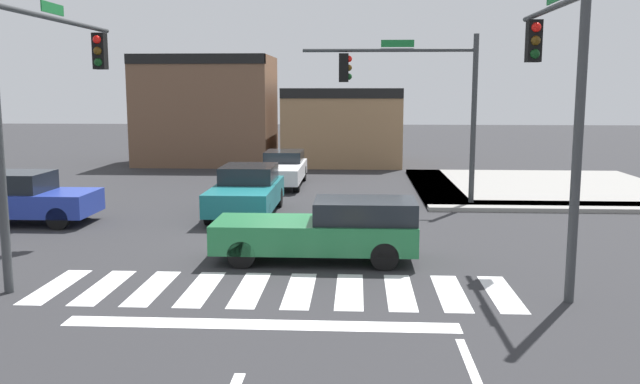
{
  "coord_description": "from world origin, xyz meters",
  "views": [
    {
      "loc": [
        1.63,
        -17.39,
        3.98
      ],
      "look_at": [
        0.62,
        0.67,
        1.2
      ],
      "focal_mm": 37.6,
      "sensor_mm": 36.0,
      "label": 1
    }
  ],
  "objects_px": {
    "traffic_signal_northeast": "(414,89)",
    "traffic_signal_southwest": "(49,79)",
    "car_green": "(327,229)",
    "car_teal": "(247,191)",
    "car_white": "(282,169)",
    "traffic_signal_southeast": "(557,80)",
    "car_blue": "(21,198)"
  },
  "relations": [
    {
      "from": "car_white",
      "to": "car_green",
      "type": "bearing_deg",
      "value": 11.12
    },
    {
      "from": "traffic_signal_northeast",
      "to": "traffic_signal_southwest",
      "type": "bearing_deg",
      "value": 42.95
    },
    {
      "from": "traffic_signal_northeast",
      "to": "car_teal",
      "type": "distance_m",
      "value": 6.59
    },
    {
      "from": "traffic_signal_northeast",
      "to": "traffic_signal_southeast",
      "type": "xyz_separation_m",
      "value": [
        2.13,
        -8.91,
        0.16
      ]
    },
    {
      "from": "car_green",
      "to": "car_white",
      "type": "distance_m",
      "value": 12.63
    },
    {
      "from": "traffic_signal_southeast",
      "to": "car_white",
      "type": "distance_m",
      "value": 15.86
    },
    {
      "from": "car_white",
      "to": "car_blue",
      "type": "bearing_deg",
      "value": -39.22
    },
    {
      "from": "traffic_signal_southeast",
      "to": "car_white",
      "type": "xyz_separation_m",
      "value": [
        -7.16,
        13.72,
        -3.46
      ]
    },
    {
      "from": "car_blue",
      "to": "car_green",
      "type": "bearing_deg",
      "value": -22.82
    },
    {
      "from": "traffic_signal_northeast",
      "to": "car_blue",
      "type": "height_order",
      "value": "traffic_signal_northeast"
    },
    {
      "from": "traffic_signal_southwest",
      "to": "car_blue",
      "type": "relative_size",
      "value": 1.43
    },
    {
      "from": "traffic_signal_northeast",
      "to": "traffic_signal_southwest",
      "type": "height_order",
      "value": "traffic_signal_southwest"
    },
    {
      "from": "car_green",
      "to": "traffic_signal_northeast",
      "type": "bearing_deg",
      "value": -108.87
    },
    {
      "from": "car_blue",
      "to": "car_white",
      "type": "bearing_deg",
      "value": 50.78
    },
    {
      "from": "traffic_signal_northeast",
      "to": "car_blue",
      "type": "distance_m",
      "value": 12.9
    },
    {
      "from": "traffic_signal_southeast",
      "to": "car_blue",
      "type": "height_order",
      "value": "traffic_signal_southeast"
    },
    {
      "from": "traffic_signal_northeast",
      "to": "traffic_signal_southwest",
      "type": "xyz_separation_m",
      "value": [
        -8.76,
        -8.16,
        0.2
      ]
    },
    {
      "from": "traffic_signal_southeast",
      "to": "car_green",
      "type": "height_order",
      "value": "traffic_signal_southeast"
    },
    {
      "from": "traffic_signal_northeast",
      "to": "car_white",
      "type": "xyz_separation_m",
      "value": [
        -5.03,
        4.8,
        -3.3
      ]
    },
    {
      "from": "traffic_signal_northeast",
      "to": "car_teal",
      "type": "xyz_separation_m",
      "value": [
        -5.42,
        -1.89,
        -3.23
      ]
    },
    {
      "from": "traffic_signal_southeast",
      "to": "car_teal",
      "type": "height_order",
      "value": "traffic_signal_southeast"
    },
    {
      "from": "car_green",
      "to": "car_white",
      "type": "height_order",
      "value": "car_green"
    },
    {
      "from": "traffic_signal_southeast",
      "to": "car_teal",
      "type": "relative_size",
      "value": 1.3
    },
    {
      "from": "car_green",
      "to": "car_teal",
      "type": "distance_m",
      "value": 6.36
    },
    {
      "from": "traffic_signal_northeast",
      "to": "traffic_signal_southwest",
      "type": "distance_m",
      "value": 11.97
    },
    {
      "from": "traffic_signal_southwest",
      "to": "traffic_signal_northeast",
      "type": "bearing_deg",
      "value": -47.05
    },
    {
      "from": "car_green",
      "to": "car_white",
      "type": "relative_size",
      "value": 0.99
    },
    {
      "from": "traffic_signal_southwest",
      "to": "car_teal",
      "type": "xyz_separation_m",
      "value": [
        3.35,
        6.27,
        -3.44
      ]
    },
    {
      "from": "car_blue",
      "to": "car_teal",
      "type": "relative_size",
      "value": 0.92
    },
    {
      "from": "traffic_signal_southwest",
      "to": "traffic_signal_southeast",
      "type": "bearing_deg",
      "value": -93.97
    },
    {
      "from": "traffic_signal_northeast",
      "to": "traffic_signal_southeast",
      "type": "bearing_deg",
      "value": 103.44
    },
    {
      "from": "traffic_signal_northeast",
      "to": "car_white",
      "type": "bearing_deg",
      "value": -43.67
    }
  ]
}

